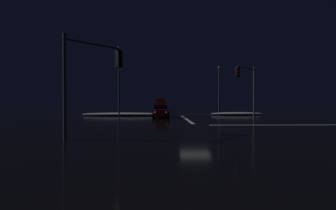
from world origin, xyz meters
TOP-DOWN VIEW (x-y plane):
  - ground at (0.00, 0.00)m, footprint 120.00×120.00m
  - stop_line_north at (0.00, 7.43)m, footprint 0.35×12.66m
  - centre_line_ns at (0.00, 19.03)m, footprint 22.00×0.15m
  - crosswalk_bar_east at (7.53, 0.00)m, footprint 12.66×0.40m
  - snow_bank_left_curb at (-8.23, 14.57)m, footprint 11.39×1.50m
  - snow_bank_right_curb at (8.23, 15.96)m, footprint 7.65×1.50m
  - sedan_red at (-2.90, 10.35)m, footprint 2.02×4.33m
  - sedan_blue at (-2.96, 15.72)m, footprint 2.02×4.33m
  - sedan_orange at (-3.08, 21.80)m, footprint 2.02×4.33m
  - sedan_black at (-3.23, 27.89)m, footprint 2.02×4.33m
  - sedan_green at (-3.44, 34.05)m, footprint 2.02×4.33m
  - sedan_white at (-3.19, 40.42)m, footprint 2.02×4.33m
  - box_truck at (-3.07, 47.32)m, footprint 2.68×8.28m
  - traffic_signal_sw at (-6.74, -6.74)m, footprint 2.72×2.72m
  - traffic_signal_ne at (6.62, 6.62)m, footprint 3.09×3.09m
  - streetlamp_left_near at (-8.53, 13.03)m, footprint 0.44×0.44m
  - streetlamp_right_far at (8.53, 29.03)m, footprint 0.44×0.44m

SIDE VIEW (x-z plane):
  - ground at x=0.00m, z-range -0.10..0.00m
  - stop_line_north at x=0.00m, z-range 0.00..0.01m
  - centre_line_ns at x=0.00m, z-range 0.00..0.01m
  - crosswalk_bar_east at x=7.53m, z-range 0.00..0.01m
  - snow_bank_right_curb at x=8.23m, z-range 0.00..0.43m
  - snow_bank_left_curb at x=-8.23m, z-range 0.00..0.44m
  - sedan_red at x=-2.90m, z-range 0.02..1.59m
  - sedan_blue at x=-2.96m, z-range 0.02..1.59m
  - sedan_orange at x=-3.08m, z-range 0.02..1.59m
  - sedan_black at x=-3.23m, z-range 0.02..1.59m
  - sedan_green at x=-3.44m, z-range 0.02..1.59m
  - sedan_white at x=-3.19m, z-range 0.02..1.59m
  - box_truck at x=-3.07m, z-range 0.17..3.25m
  - traffic_signal_sw at x=-6.74m, z-range 1.03..6.57m
  - traffic_signal_ne at x=6.62m, z-range 1.13..7.09m
  - streetlamp_right_far at x=8.53m, z-range 0.69..9.67m
  - streetlamp_left_near at x=-8.53m, z-range 0.69..10.03m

